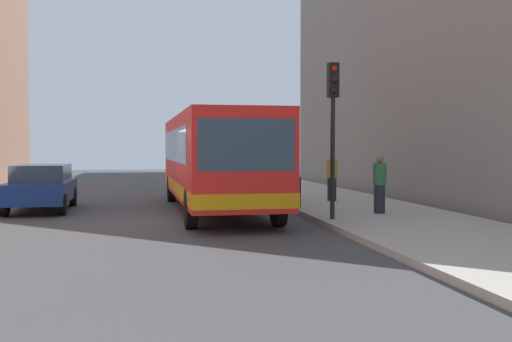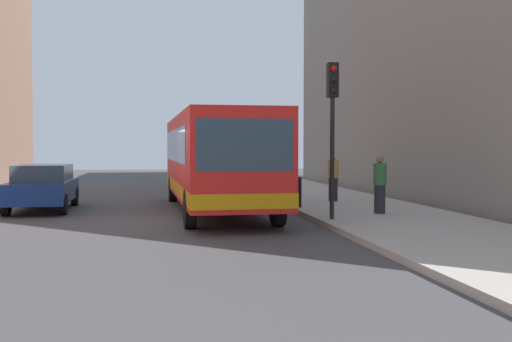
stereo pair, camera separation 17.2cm
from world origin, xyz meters
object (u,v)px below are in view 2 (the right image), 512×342
Objects in this scene: bollard_near at (300,192)px; pedestrian_mid_sidewalk at (333,177)px; car_beside_bus at (43,186)px; car_behind_bus at (207,172)px; bus at (215,157)px; traffic_light at (333,111)px; bollard_mid at (282,187)px; pedestrian_near_signal at (380,185)px.

pedestrian_mid_sidewalk is (1.69, 2.03, 0.36)m from bollard_near.
car_beside_bus is 9.79m from pedestrian_mid_sidewalk.
car_behind_bus is 12.37m from bollard_near.
bus is 4.91m from traffic_light.
traffic_light reaches higher than bollard_mid.
traffic_light reaches higher than bus.
bus is 11.67× the size of bollard_near.
pedestrian_mid_sidewalk is at bearing 112.36° from car_behind_bus.
pedestrian_near_signal is (1.85, -2.08, 0.35)m from bollard_near.
traffic_light is at bearing 123.44° from bus.
bollard_near is 0.57× the size of pedestrian_near_signal.
pedestrian_mid_sidewalk is at bearing 179.99° from car_beside_bus.
bollard_mid is 1.89m from pedestrian_mid_sidewalk.
car_beside_bus and car_behind_bus have the same top height.
car_beside_bus is 10.70m from pedestrian_near_signal.
car_behind_bus is 9.63m from bollard_mid.
traffic_light reaches higher than pedestrian_near_signal.
pedestrian_near_signal is at bearing 146.98° from bus.
bus is 2.47× the size of car_behind_bus.
bollard_mid is 5.22m from pedestrian_near_signal.
car_behind_bus is at bearing 97.52° from traffic_light.
car_beside_bus is 8.31m from bollard_near.
car_behind_bus reaches higher than bollard_near.
bollard_mid is at bearing 134.89° from pedestrian_mid_sidewalk.
bus is 2.70× the size of traffic_light.
pedestrian_mid_sidewalk is at bearing 22.24° from pedestrian_near_signal.
car_beside_bus is at bearing 88.35° from pedestrian_near_signal.
car_behind_bus is 2.70× the size of pedestrian_near_signal.
bus is 3.55m from bollard_mid.
pedestrian_near_signal is at bearing 33.21° from traffic_light.
traffic_light is 2.46× the size of pedestrian_mid_sidewalk.
pedestrian_near_signal is (1.75, 1.15, -2.03)m from traffic_light.
traffic_light is at bearing 147.15° from car_beside_bus.
car_beside_bus is 2.65× the size of pedestrian_mid_sidewalk.
bollard_near is 2.67m from pedestrian_mid_sidewalk.
traffic_light is at bearing 100.25° from car_behind_bus.
bollard_near is 0.57× the size of pedestrian_mid_sidewalk.
bollard_near is (-0.10, 3.23, -2.38)m from traffic_light.
traffic_light is (2.72, -3.88, 1.28)m from bus.
bollard_near is (8.09, -1.87, -0.16)m from car_beside_bus.
car_behind_bus is at bearing 101.61° from bollard_mid.
pedestrian_near_signal is at bearing -48.31° from bollard_near.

